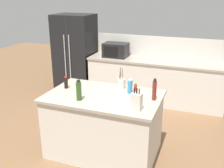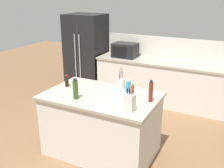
{
  "view_description": "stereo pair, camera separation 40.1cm",
  "coord_description": "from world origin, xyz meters",
  "px_view_note": "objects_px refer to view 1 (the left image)",
  "views": [
    {
      "loc": [
        1.33,
        -3.19,
        2.35
      ],
      "look_at": [
        0.0,
        0.35,
        0.99
      ],
      "focal_mm": 42.0,
      "sensor_mm": 36.0,
      "label": 1
    },
    {
      "loc": [
        1.7,
        -3.03,
        2.35
      ],
      "look_at": [
        0.0,
        0.35,
        0.99
      ],
      "focal_mm": 42.0,
      "sensor_mm": 36.0,
      "label": 2
    }
  ],
  "objects_px": {
    "knife_block": "(136,102)",
    "vinegar_bottle": "(154,90)",
    "dish_soap_bottle": "(130,86)",
    "olive_oil_bottle": "(79,91)",
    "refrigerator": "(75,54)",
    "hot_sauce_bottle": "(135,90)",
    "microwave": "(116,50)",
    "utensil_crock": "(121,83)",
    "soy_sauce_bottle": "(66,83)"
  },
  "relations": [
    {
      "from": "knife_block",
      "to": "vinegar_bottle",
      "type": "bearing_deg",
      "value": 76.7
    },
    {
      "from": "dish_soap_bottle",
      "to": "olive_oil_bottle",
      "type": "bearing_deg",
      "value": -139.7
    },
    {
      "from": "refrigerator",
      "to": "hot_sauce_bottle",
      "type": "relative_size",
      "value": 9.64
    },
    {
      "from": "knife_block",
      "to": "dish_soap_bottle",
      "type": "xyz_separation_m",
      "value": [
        -0.24,
        0.52,
        -0.01
      ]
    },
    {
      "from": "microwave",
      "to": "utensil_crock",
      "type": "height_order",
      "value": "utensil_crock"
    },
    {
      "from": "utensil_crock",
      "to": "dish_soap_bottle",
      "type": "relative_size",
      "value": 1.46
    },
    {
      "from": "utensil_crock",
      "to": "soy_sauce_bottle",
      "type": "distance_m",
      "value": 0.84
    },
    {
      "from": "knife_block",
      "to": "soy_sauce_bottle",
      "type": "relative_size",
      "value": 1.57
    },
    {
      "from": "olive_oil_bottle",
      "to": "soy_sauce_bottle",
      "type": "bearing_deg",
      "value": 139.2
    },
    {
      "from": "hot_sauce_bottle",
      "to": "dish_soap_bottle",
      "type": "distance_m",
      "value": 0.13
    },
    {
      "from": "hot_sauce_bottle",
      "to": "soy_sauce_bottle",
      "type": "bearing_deg",
      "value": -176.86
    },
    {
      "from": "vinegar_bottle",
      "to": "dish_soap_bottle",
      "type": "relative_size",
      "value": 1.38
    },
    {
      "from": "olive_oil_bottle",
      "to": "dish_soap_bottle",
      "type": "height_order",
      "value": "olive_oil_bottle"
    },
    {
      "from": "olive_oil_bottle",
      "to": "soy_sauce_bottle",
      "type": "relative_size",
      "value": 1.56
    },
    {
      "from": "hot_sauce_bottle",
      "to": "vinegar_bottle",
      "type": "bearing_deg",
      "value": -7.75
    },
    {
      "from": "refrigerator",
      "to": "microwave",
      "type": "bearing_deg",
      "value": -2.81
    },
    {
      "from": "olive_oil_bottle",
      "to": "soy_sauce_bottle",
      "type": "xyz_separation_m",
      "value": [
        -0.4,
        0.34,
        -0.05
      ]
    },
    {
      "from": "microwave",
      "to": "olive_oil_bottle",
      "type": "height_order",
      "value": "microwave"
    },
    {
      "from": "knife_block",
      "to": "hot_sauce_bottle",
      "type": "height_order",
      "value": "knife_block"
    },
    {
      "from": "refrigerator",
      "to": "microwave",
      "type": "xyz_separation_m",
      "value": [
        1.05,
        -0.05,
        0.18
      ]
    },
    {
      "from": "microwave",
      "to": "hot_sauce_bottle",
      "type": "relative_size",
      "value": 2.76
    },
    {
      "from": "refrigerator",
      "to": "hot_sauce_bottle",
      "type": "distance_m",
      "value": 2.98
    },
    {
      "from": "utensil_crock",
      "to": "microwave",
      "type": "bearing_deg",
      "value": 112.24
    },
    {
      "from": "utensil_crock",
      "to": "vinegar_bottle",
      "type": "relative_size",
      "value": 1.06
    },
    {
      "from": "microwave",
      "to": "utensil_crock",
      "type": "xyz_separation_m",
      "value": [
        0.75,
        -1.84,
        -0.07
      ]
    },
    {
      "from": "microwave",
      "to": "utensil_crock",
      "type": "distance_m",
      "value": 1.99
    },
    {
      "from": "olive_oil_bottle",
      "to": "vinegar_bottle",
      "type": "bearing_deg",
      "value": 21.0
    },
    {
      "from": "soy_sauce_bottle",
      "to": "microwave",
      "type": "bearing_deg",
      "value": 89.18
    },
    {
      "from": "hot_sauce_bottle",
      "to": "olive_oil_bottle",
      "type": "height_order",
      "value": "olive_oil_bottle"
    },
    {
      "from": "microwave",
      "to": "olive_oil_bottle",
      "type": "relative_size",
      "value": 1.82
    },
    {
      "from": "vinegar_bottle",
      "to": "dish_soap_bottle",
      "type": "height_order",
      "value": "vinegar_bottle"
    },
    {
      "from": "refrigerator",
      "to": "knife_block",
      "type": "distance_m",
      "value": 3.39
    },
    {
      "from": "knife_block",
      "to": "vinegar_bottle",
      "type": "height_order",
      "value": "vinegar_bottle"
    },
    {
      "from": "vinegar_bottle",
      "to": "knife_block",
      "type": "bearing_deg",
      "value": -109.36
    },
    {
      "from": "hot_sauce_bottle",
      "to": "vinegar_bottle",
      "type": "relative_size",
      "value": 0.63
    },
    {
      "from": "vinegar_bottle",
      "to": "soy_sauce_bottle",
      "type": "distance_m",
      "value": 1.35
    },
    {
      "from": "utensil_crock",
      "to": "vinegar_bottle",
      "type": "height_order",
      "value": "utensil_crock"
    },
    {
      "from": "knife_block",
      "to": "utensil_crock",
      "type": "relative_size",
      "value": 0.91
    },
    {
      "from": "knife_block",
      "to": "dish_soap_bottle",
      "type": "height_order",
      "value": "knife_block"
    },
    {
      "from": "knife_block",
      "to": "olive_oil_bottle",
      "type": "height_order",
      "value": "knife_block"
    },
    {
      "from": "vinegar_bottle",
      "to": "olive_oil_bottle",
      "type": "height_order",
      "value": "vinegar_bottle"
    },
    {
      "from": "refrigerator",
      "to": "hot_sauce_bottle",
      "type": "bearing_deg",
      "value": -45.55
    },
    {
      "from": "refrigerator",
      "to": "vinegar_bottle",
      "type": "height_order",
      "value": "refrigerator"
    },
    {
      "from": "olive_oil_bottle",
      "to": "dish_soap_bottle",
      "type": "xyz_separation_m",
      "value": [
        0.57,
        0.48,
        -0.03
      ]
    },
    {
      "from": "knife_block",
      "to": "vinegar_bottle",
      "type": "xyz_separation_m",
      "value": [
        0.14,
        0.4,
        0.03
      ]
    },
    {
      "from": "microwave",
      "to": "knife_block",
      "type": "xyz_separation_m",
      "value": [
        1.18,
        -2.51,
        -0.04
      ]
    },
    {
      "from": "refrigerator",
      "to": "microwave",
      "type": "relative_size",
      "value": 3.49
    },
    {
      "from": "utensil_crock",
      "to": "hot_sauce_bottle",
      "type": "relative_size",
      "value": 1.68
    },
    {
      "from": "microwave",
      "to": "knife_block",
      "type": "relative_size",
      "value": 1.81
    },
    {
      "from": "microwave",
      "to": "vinegar_bottle",
      "type": "height_order",
      "value": "microwave"
    }
  ]
}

